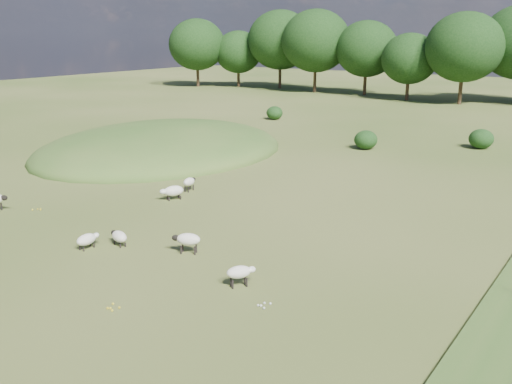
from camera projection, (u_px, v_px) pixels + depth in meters
ground at (358, 152)px, 41.64m from camera, size 160.00×160.00×0.00m
mound at (162, 151)px, 41.90m from camera, size 16.00×20.00×4.00m
treeline at (479, 48)px, 68.45m from camera, size 96.28×14.66×11.70m
shrubs at (375, 130)px, 46.59m from camera, size 22.43×10.25×1.48m
sheep_0 at (240, 272)px, 19.58m from camera, size 0.89×1.04×0.76m
sheep_2 at (173, 191)px, 29.74m from camera, size 1.00×1.34×0.75m
sheep_3 at (189, 182)px, 31.36m from camera, size 0.58×1.08×0.76m
sheep_4 at (119, 236)px, 23.40m from camera, size 1.12×0.69×0.62m
sheep_5 at (87, 239)px, 23.06m from camera, size 0.48×1.08×0.63m
sheep_6 at (188, 239)px, 22.51m from camera, size 1.20×0.88×0.84m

